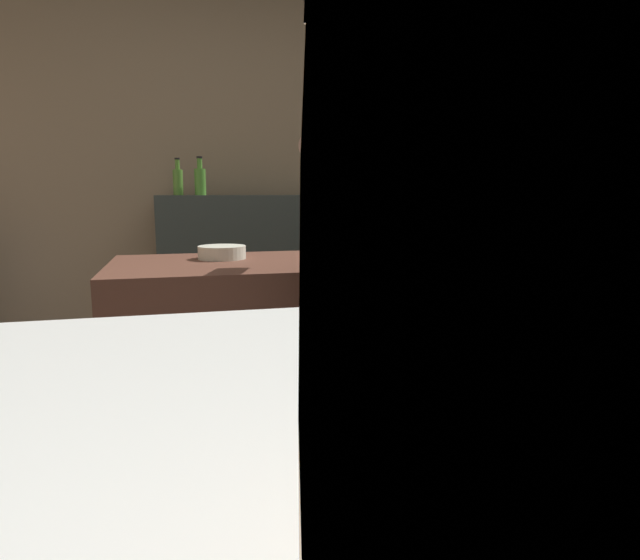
% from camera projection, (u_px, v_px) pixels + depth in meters
% --- Properties ---
extents(wall_back, '(5.20, 0.10, 2.70)m').
position_uv_depth(wall_back, '(255.00, 158.00, 3.39)').
color(wall_back, '#947C5E').
rests_on(wall_back, ground).
extents(prep_counter, '(2.10, 0.60, 0.90)m').
position_uv_depth(prep_counter, '(408.00, 375.00, 2.05)').
color(prep_counter, brown).
rests_on(prep_counter, ground).
extents(back_shelf, '(0.99, 0.36, 1.12)m').
position_uv_depth(back_shelf, '(246.00, 290.00, 3.22)').
color(back_shelf, '#323A35').
rests_on(back_shelf, ground).
extents(bartender, '(0.50, 0.55, 1.68)m').
position_uv_depth(bartender, '(376.00, 253.00, 1.46)').
color(bartender, '#293140').
rests_on(bartender, ground).
extents(knife_block, '(0.10, 0.08, 0.28)m').
position_uv_depth(knife_block, '(566.00, 224.00, 2.16)').
color(knife_block, olive).
rests_on(knife_block, prep_counter).
extents(mixing_bowl, '(0.17, 0.17, 0.05)m').
position_uv_depth(mixing_bowl, '(222.00, 252.00, 1.90)').
color(mixing_bowl, beige).
rests_on(mixing_bowl, prep_counter).
extents(chefs_knife, '(0.24, 0.10, 0.01)m').
position_uv_depth(chefs_knife, '(412.00, 257.00, 1.92)').
color(chefs_knife, silver).
rests_on(chefs_knife, prep_counter).
extents(pint_glass_near, '(0.08, 0.08, 0.15)m').
position_uv_depth(pint_glass_near, '(505.00, 365.00, 0.10)').
color(pint_glass_near, '#BB6821').
rests_on(pint_glass_near, bar_counter).
extents(bottle_olive_oil, '(0.06, 0.06, 0.21)m').
position_uv_depth(bottle_olive_oil, '(200.00, 180.00, 2.97)').
color(bottle_olive_oil, '#4A892E').
rests_on(bottle_olive_oil, back_shelf).
extents(bottle_hot_sauce, '(0.05, 0.05, 0.20)m').
position_uv_depth(bottle_hot_sauce, '(178.00, 181.00, 2.97)').
color(bottle_hot_sauce, '#50832E').
rests_on(bottle_hot_sauce, back_shelf).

